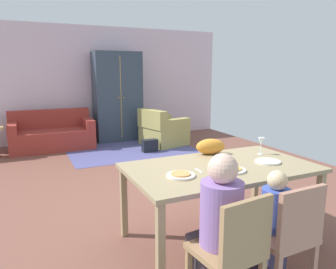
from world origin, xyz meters
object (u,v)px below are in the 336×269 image
dining_table (220,172)px  plate_near_child (232,170)px  handbag (150,146)px  cat (211,146)px  dining_chair_man (233,248)px  dining_chair_child (288,233)px  couch (52,135)px  plate_near_woman (268,162)px  armoire (118,97)px  armchair (162,131)px  person_man (217,234)px  wine_glass (261,142)px  person_child (271,230)px  plate_near_man (181,175)px

dining_table → plate_near_child: plate_near_child is taller
handbag → cat: bearing=-99.7°
dining_table → dining_chair_man: dining_chair_man is taller
dining_chair_child → couch: dining_chair_child is taller
plate_near_woman → armoire: armoire is taller
armchair → handbag: bearing=-135.6°
cat → armchair: size_ratio=0.31×
plate_near_child → plate_near_woman: 0.50m
person_man → plate_near_woman: bearing=31.5°
wine_glass → armoire: (-0.21, 4.82, 0.16)m
plate_near_woman → cat: cat is taller
dining_table → plate_near_woman: (0.49, -0.10, 0.08)m
dining_chair_man → person_child: 0.51m
armoire → couch: bearing=-170.2°
dining_chair_child → plate_near_woman: bearing=57.9°
plate_near_woman → person_man: size_ratio=0.23×
plate_near_child → dining_chair_man: bearing=-124.6°
wine_glass → dining_table: bearing=-164.4°
plate_near_man → couch: size_ratio=0.15×
plate_near_man → wine_glass: wine_glass is taller
wine_glass → person_man: (-1.14, -0.88, -0.38)m
person_child → person_man: bearing=179.4°
dining_table → person_child: (-0.00, -0.71, -0.26)m
plate_near_child → plate_near_man: bearing=173.0°
plate_near_woman → person_child: person_child is taller
dining_table → armoire: size_ratio=0.85×
cat → plate_near_man: bearing=-125.3°
cat → dining_chair_child: bearing=-81.8°
person_man → armoire: armoire is taller
wine_glass → armchair: bearing=82.0°
plate_near_woman → dining_chair_child: (-0.49, -0.78, -0.28)m
person_child → cat: size_ratio=2.89×
dining_table → plate_near_man: plate_near_man is taller
wine_glass → person_man: size_ratio=0.17×
dining_chair_man → couch: (-0.64, 5.61, -0.19)m
dining_table → armchair: bearing=73.7°
dining_table → cat: 0.47m
couch → handbag: 2.16m
armoire → wine_glass: bearing=-87.5°
person_man → handbag: person_man is taller
couch → cat: bearing=-73.5°
plate_near_man → dining_chair_man: dining_chair_man is taller
plate_near_man → armchair: 4.52m
armchair → plate_near_man: bearing=-111.9°
plate_near_child → armoire: armoire is taller
armchair → armoire: 1.41m
plate_near_child → handbag: plate_near_child is taller
person_man → dining_chair_man: bearing=-85.7°
dining_chair_child → handbag: dining_chair_child is taller
dining_chair_child → dining_table: bearing=90.2°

